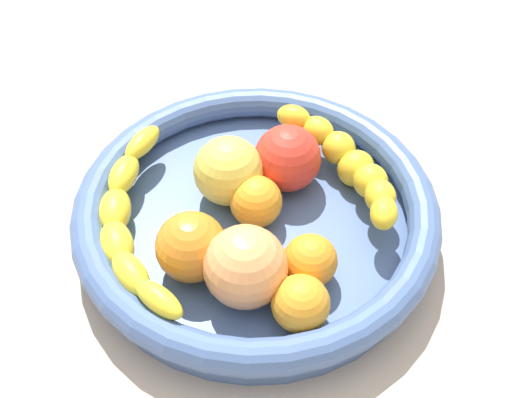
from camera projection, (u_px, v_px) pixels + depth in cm
name	position (u px, v px, depth cm)	size (l,w,h in cm)	color
kitchen_counter	(256.00, 243.00, 69.46)	(120.00, 120.00, 3.00)	#B8A796
fruit_bowl	(256.00, 215.00, 66.23)	(36.51, 36.51, 5.59)	#47639C
banana_draped_left	(127.00, 222.00, 63.00)	(16.10, 20.86, 4.08)	yellow
banana_draped_right	(349.00, 164.00, 67.64)	(16.67, 12.97, 5.64)	yellow
orange_front	(301.00, 304.00, 56.69)	(5.18, 5.18, 5.18)	orange
orange_mid_left	(191.00, 247.00, 59.98)	(6.66, 6.66, 6.66)	orange
orange_mid_right	(255.00, 204.00, 64.49)	(5.24, 5.24, 5.24)	orange
orange_rear	(310.00, 261.00, 59.91)	(5.04, 5.04, 5.04)	orange
apple_yellow	(228.00, 171.00, 66.28)	(7.14, 7.14, 7.14)	#E6D152
tomato_red	(287.00, 158.00, 67.64)	(6.99, 6.99, 6.99)	red
peach_blush	(245.00, 267.00, 57.88)	(7.58, 7.58, 7.58)	#F9A261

